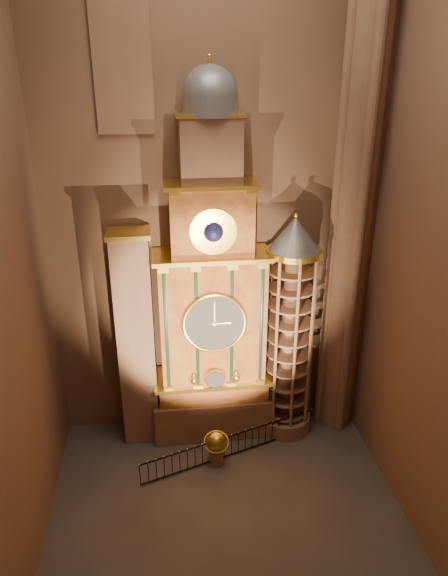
{
  "coord_description": "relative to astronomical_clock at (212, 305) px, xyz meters",
  "views": [
    {
      "loc": [
        -2.03,
        -15.4,
        16.28
      ],
      "look_at": [
        0.29,
        3.0,
        8.33
      ],
      "focal_mm": 32.0,
      "sensor_mm": 36.0,
      "label": 1
    }
  ],
  "objects": [
    {
      "name": "floor",
      "position": [
        0.0,
        -4.96,
        -6.68
      ],
      "size": [
        14.0,
        14.0,
        0.0
      ],
      "primitive_type": "plane",
      "color": "#383330",
      "rests_on": "ground"
    },
    {
      "name": "wall_back",
      "position": [
        0.0,
        1.04,
        4.32
      ],
      "size": [
        22.0,
        0.0,
        22.0
      ],
      "primitive_type": "plane",
      "rotation": [
        1.57,
        0.0,
        0.0
      ],
      "color": "brown",
      "rests_on": "floor"
    },
    {
      "name": "wall_right",
      "position": [
        7.0,
        -4.96,
        4.32
      ],
      "size": [
        0.0,
        22.0,
        22.0
      ],
      "primitive_type": "plane",
      "rotation": [
        1.57,
        0.0,
        -1.57
      ],
      "color": "brown",
      "rests_on": "floor"
    },
    {
      "name": "astronomical_clock",
      "position": [
        0.0,
        0.0,
        0.0
      ],
      "size": [
        5.6,
        2.41,
        16.7
      ],
      "color": "#8C634C",
      "rests_on": "floor"
    },
    {
      "name": "portrait_tower",
      "position": [
        -3.4,
        0.02,
        -1.53
      ],
      "size": [
        1.8,
        1.6,
        10.2
      ],
      "color": "#8C634C",
      "rests_on": "floor"
    },
    {
      "name": "stair_turret",
      "position": [
        3.5,
        -0.26,
        -1.41
      ],
      "size": [
        2.5,
        2.5,
        10.8
      ],
      "color": "#8C634C",
      "rests_on": "floor"
    },
    {
      "name": "gothic_pier",
      "position": [
        6.1,
        0.04,
        4.32
      ],
      "size": [
        2.04,
        2.04,
        22.0
      ],
      "color": "#8C634C",
      "rests_on": "floor"
    },
    {
      "name": "stained_glass_window",
      "position": [
        -3.2,
        0.95,
        9.82
      ],
      "size": [
        2.2,
        0.14,
        5.2
      ],
      "color": "navy",
      "rests_on": "wall_back"
    },
    {
      "name": "celestial_globe",
      "position": [
        -0.11,
        -2.4,
        -5.71
      ],
      "size": [
        1.19,
        1.13,
        1.62
      ],
      "color": "#8C634C",
      "rests_on": "floor"
    },
    {
      "name": "iron_railing",
      "position": [
        0.61,
        -2.06,
        -6.07
      ],
      "size": [
        8.12,
        2.79,
        1.11
      ],
      "color": "black",
      "rests_on": "floor"
    }
  ]
}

